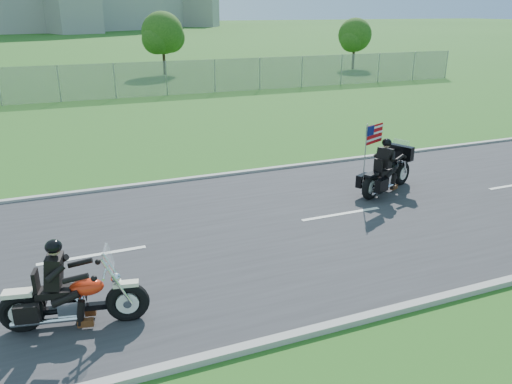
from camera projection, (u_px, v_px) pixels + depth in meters
name	position (u px, v px, depth m)	size (l,w,h in m)	color
ground	(186.00, 242.00, 11.14)	(420.00, 420.00, 0.00)	#27561A
road	(186.00, 241.00, 11.13)	(120.00, 8.00, 0.04)	#28282B
curb_north	(151.00, 184.00, 14.65)	(120.00, 0.18, 0.12)	#9E9B93
curb_south	(253.00, 347.00, 7.60)	(120.00, 0.18, 0.12)	#9E9B93
tree_fence_near	(163.00, 35.00, 38.38)	(3.52, 3.28, 4.75)	#382316
tree_fence_far	(355.00, 37.00, 42.35)	(3.08, 2.87, 4.20)	#382316
motorcycle_lead	(72.00, 300.00, 7.99)	(2.34, 0.87, 1.59)	black
motorcycle_follow	(387.00, 174.00, 13.94)	(2.26, 1.26, 2.00)	black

